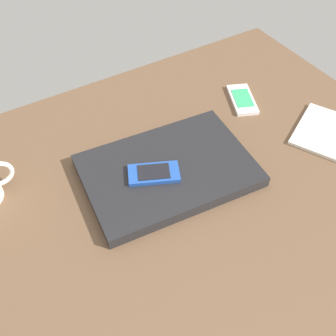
{
  "coord_description": "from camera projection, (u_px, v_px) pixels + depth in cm",
  "views": [
    {
      "loc": [
        -21.35,
        -42.64,
        64.2
      ],
      "look_at": [
        6.21,
        3.18,
        5.0
      ],
      "focal_mm": 42.65,
      "sensor_mm": 36.0,
      "label": 1
    }
  ],
  "objects": [
    {
      "name": "desk_surface",
      "position": [
        149.0,
        202.0,
        0.78
      ],
      "size": [
        120.0,
        80.0,
        3.0
      ],
      "primitive_type": "cube",
      "color": "brown",
      "rests_on": "ground"
    },
    {
      "name": "laptop_closed",
      "position": [
        168.0,
        171.0,
        0.8
      ],
      "size": [
        35.4,
        25.79,
        2.48
      ],
      "primitive_type": "cube",
      "rotation": [
        0.0,
        0.0,
        -0.1
      ],
      "color": "black",
      "rests_on": "desk_surface"
    },
    {
      "name": "cell_phone_on_laptop",
      "position": [
        154.0,
        173.0,
        0.78
      ],
      "size": [
        11.19,
        8.77,
        0.99
      ],
      "color": "#1E479E",
      "rests_on": "laptop_closed"
    },
    {
      "name": "cell_phone_on_desk",
      "position": [
        242.0,
        99.0,
        0.97
      ],
      "size": [
        9.28,
        12.39,
        1.03
      ],
      "color": "silver",
      "rests_on": "desk_surface"
    },
    {
      "name": "notepad",
      "position": [
        334.0,
        135.0,
        0.89
      ],
      "size": [
        21.08,
        21.2,
        0.8
      ],
      "primitive_type": "cube",
      "rotation": [
        0.0,
        0.0,
        0.49
      ],
      "color": "white",
      "rests_on": "desk_surface"
    }
  ]
}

